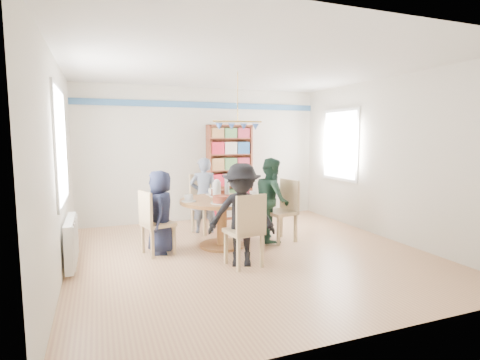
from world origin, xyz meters
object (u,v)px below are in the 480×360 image
dining_table (222,212)px  chair_right (284,207)px  chair_far (204,200)px  person_right (272,199)px  bookshelf (229,173)px  radiator (71,241)px  chair_left (153,220)px  person_far (204,195)px  person_near (242,215)px  chair_near (247,227)px  person_left (161,212)px

dining_table → chair_right: chair_right is taller
dining_table → chair_far: (-0.00, 1.00, 0.02)m
dining_table → person_right: size_ratio=0.94×
person_right → bookshelf: size_ratio=0.70×
radiator → chair_left: bearing=7.9°
radiator → bookshelf: (2.92, 2.04, 0.61)m
dining_table → person_far: size_ratio=0.96×
person_far → bookshelf: bearing=-119.8°
person_near → chair_far: bearing=109.8°
chair_near → bookshelf: (0.76, 2.87, 0.42)m
chair_far → chair_right: bearing=-44.3°
person_right → bookshelf: bearing=13.7°
radiator → person_right: bearing=4.4°
person_far → person_near: (0.01, -1.86, 0.01)m
chair_near → person_right: bearing=50.7°
radiator → person_far: size_ratio=0.74×
dining_table → person_near: bearing=-91.4°
dining_table → chair_right: 1.07m
radiator → chair_near: bearing=-21.1°
person_left → radiator: bearing=-71.9°
person_far → person_right: bearing=147.0°
person_far → chair_near: bearing=102.9°
chair_right → person_near: size_ratio=0.74×
chair_near → person_far: 1.97m
chair_left → person_far: (1.04, 0.98, 0.16)m
person_far → chair_left: bearing=55.2°
chair_right → chair_far: size_ratio=0.97×
chair_right → chair_far: (-1.07, 1.04, 0.02)m
person_left → person_far: 1.30m
dining_table → person_right: (0.88, 0.04, 0.13)m
dining_table → chair_right: (1.07, -0.04, -0.00)m
chair_left → person_near: (1.04, -0.88, 0.17)m
chair_left → person_far: person_far is taller
chair_left → person_right: (1.94, 0.08, 0.17)m
chair_left → chair_right: chair_right is taller
radiator → person_right: (3.03, 0.23, 0.34)m
chair_near → person_near: (-0.03, 0.10, 0.14)m
bookshelf → person_near: bearing=-106.1°
chair_left → person_left: size_ratio=0.77×
chair_right → person_far: person_far is taller
person_right → person_near: person_right is taller
person_near → dining_table: bearing=109.0°
chair_far → person_left: person_left is taller
chair_far → radiator: bearing=-150.9°
chair_far → person_far: bearing=-114.4°
chair_far → person_left: size_ratio=0.85×
person_right → chair_far: bearing=52.9°
chair_far → chair_near: bearing=-89.6°
person_left → person_near: person_near is taller
person_right → person_near: size_ratio=1.00×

